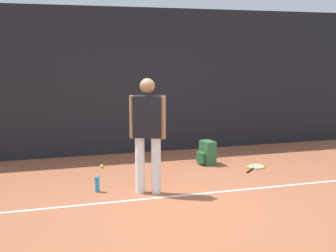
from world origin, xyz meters
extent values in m
plane|color=#9E5638|center=(0.00, 0.00, 0.00)|extent=(12.00, 12.00, 0.00)
cube|color=black|center=(0.00, 3.00, 1.47)|extent=(10.00, 0.10, 2.94)
cube|color=white|center=(0.00, 0.17, 0.00)|extent=(9.00, 0.05, 0.00)
cylinder|color=white|center=(-0.19, 0.37, 0.42)|extent=(0.14, 0.14, 0.85)
cylinder|color=white|center=(-0.41, 0.47, 0.42)|extent=(0.14, 0.14, 0.85)
cube|color=black|center=(-0.30, 0.42, 1.15)|extent=(0.45, 0.36, 0.60)
sphere|color=#9E704C|center=(-0.30, 0.42, 1.59)|extent=(0.22, 0.22, 0.22)
cylinder|color=#9E704C|center=(-0.10, 0.34, 1.14)|extent=(0.09, 0.09, 0.62)
cylinder|color=#9E704C|center=(-0.50, 0.50, 1.14)|extent=(0.09, 0.09, 0.62)
cylinder|color=black|center=(1.69, 1.06, 0.01)|extent=(0.24, 0.23, 0.03)
torus|color=gold|center=(1.91, 1.26, 0.01)|extent=(0.46, 0.46, 0.02)
cylinder|color=#B2B2B2|center=(1.91, 1.26, 0.01)|extent=(0.39, 0.39, 0.00)
cube|color=#2D6038|center=(1.13, 1.70, 0.22)|extent=(0.25, 0.33, 0.44)
cube|color=#23562D|center=(1.00, 1.67, 0.14)|extent=(0.12, 0.23, 0.20)
sphere|color=#CCE033|center=(-0.81, 1.96, 0.03)|extent=(0.07, 0.07, 0.07)
sphere|color=#CCE033|center=(1.37, 2.31, 0.03)|extent=(0.07, 0.07, 0.07)
cylinder|color=#268CD8|center=(-1.03, 0.67, 0.12)|extent=(0.07, 0.07, 0.23)
camera|label=1|loc=(-1.61, -5.36, 2.06)|focal=44.46mm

